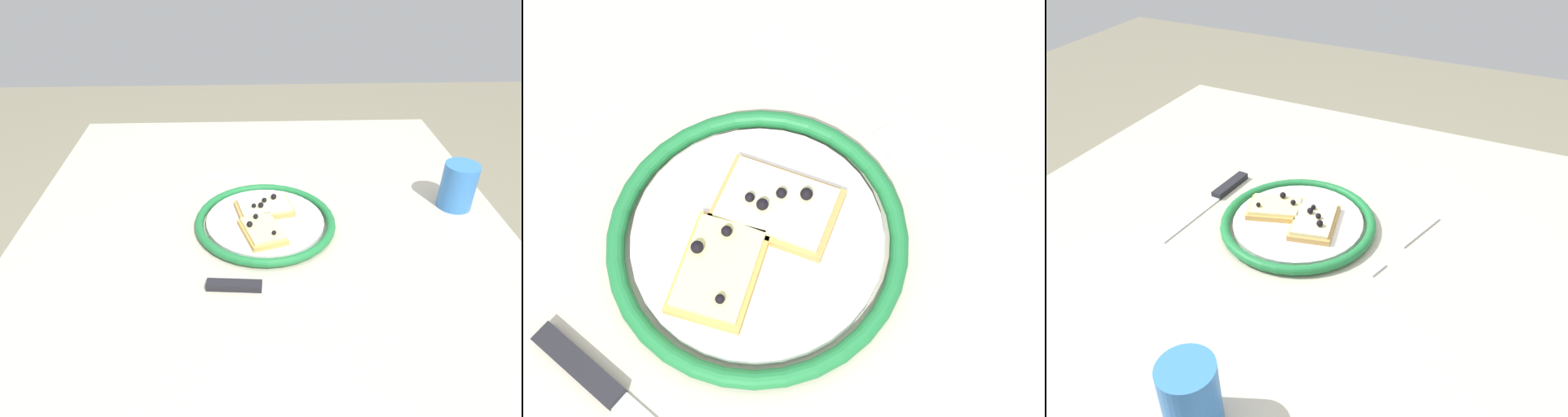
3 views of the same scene
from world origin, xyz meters
TOP-DOWN VIEW (x-y plane):
  - dining_table at (0.00, 0.00)m, footprint 1.05×0.94m
  - plate at (-0.01, -0.00)m, footprint 0.27×0.27m
  - pizza_slice_near at (-0.04, 0.00)m, footprint 0.09×0.12m
  - pizza_slice_far at (0.04, -0.01)m, footprint 0.11×0.09m
  - knife at (0.17, -0.02)m, footprint 0.04×0.24m
  - fork at (-0.19, -0.03)m, footprint 0.08×0.20m
  - cup at (-0.07, 0.39)m, footprint 0.07×0.07m

SIDE VIEW (x-z plane):
  - dining_table at x=0.00m, z-range 0.28..0.99m
  - fork at x=-0.19m, z-range 0.72..0.72m
  - knife at x=0.17m, z-range 0.72..0.73m
  - plate at x=-0.01m, z-range 0.72..0.74m
  - pizza_slice_far at x=0.04m, z-range 0.73..0.75m
  - pizza_slice_near at x=-0.04m, z-range 0.73..0.75m
  - cup at x=-0.07m, z-range 0.72..0.81m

